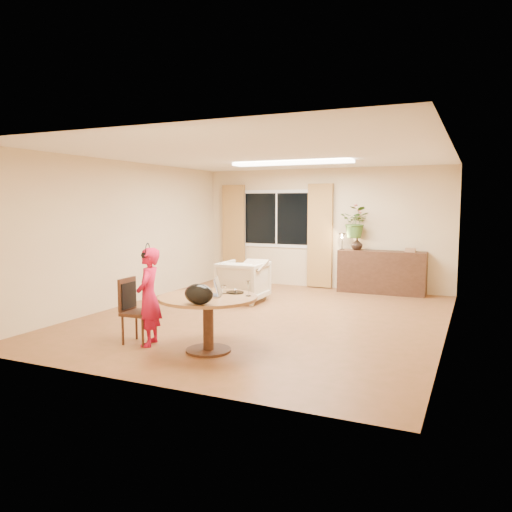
{
  "coord_description": "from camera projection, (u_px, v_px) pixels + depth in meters",
  "views": [
    {
      "loc": [
        3.12,
        -7.29,
        1.84
      ],
      "look_at": [
        -0.07,
        -0.2,
        1.02
      ],
      "focal_mm": 35.0,
      "sensor_mm": 36.0,
      "label": 1
    }
  ],
  "objects": [
    {
      "name": "curtain_left",
      "position": [
        234.0,
        233.0,
        11.69
      ],
      "size": [
        0.55,
        0.08,
        2.25
      ],
      "primitive_type": "cube",
      "color": "brown",
      "rests_on": "wall_back"
    },
    {
      "name": "desk_lamp",
      "position": [
        342.0,
        241.0,
        10.45
      ],
      "size": [
        0.19,
        0.19,
        0.36
      ],
      "primitive_type": null,
      "rotation": [
        0.0,
        0.0,
        0.32
      ],
      "color": "black",
      "rests_on": "sideboard"
    },
    {
      "name": "wall_back",
      "position": [
        324.0,
        228.0,
        10.89
      ],
      "size": [
        5.5,
        0.0,
        5.5
      ],
      "primitive_type": "plane",
      "rotation": [
        1.57,
        0.0,
        0.0
      ],
      "color": "tan",
      "rests_on": "floor"
    },
    {
      "name": "wine_glass",
      "position": [
        248.0,
        288.0,
        6.17
      ],
      "size": [
        0.07,
        0.07,
        0.2
      ],
      "primitive_type": null,
      "rotation": [
        0.0,
        0.0,
        -0.09
      ],
      "color": "white",
      "rests_on": "dining_table"
    },
    {
      "name": "laptop",
      "position": [
        205.0,
        286.0,
        6.17
      ],
      "size": [
        0.44,
        0.36,
        0.25
      ],
      "primitive_type": null,
      "rotation": [
        0.0,
        0.0,
        0.35
      ],
      "color": "#B7B7BC",
      "rests_on": "dining_table"
    },
    {
      "name": "armchair",
      "position": [
        243.0,
        281.0,
        9.37
      ],
      "size": [
        0.83,
        0.85,
        0.77
      ],
      "primitive_type": "imported",
      "rotation": [
        0.0,
        0.0,
        3.15
      ],
      "color": "beige",
      "rests_on": "floor"
    },
    {
      "name": "wall_left",
      "position": [
        126.0,
        233.0,
        9.06
      ],
      "size": [
        0.0,
        6.5,
        6.5
      ],
      "primitive_type": "plane",
      "rotation": [
        1.57,
        0.0,
        1.57
      ],
      "color": "tan",
      "rests_on": "floor"
    },
    {
      "name": "vase",
      "position": [
        357.0,
        244.0,
        10.38
      ],
      "size": [
        0.3,
        0.3,
        0.25
      ],
      "primitive_type": "imported",
      "rotation": [
        0.0,
        0.0,
        0.31
      ],
      "color": "black",
      "rests_on": "sideboard"
    },
    {
      "name": "curtain_right",
      "position": [
        320.0,
        236.0,
        10.84
      ],
      "size": [
        0.55,
        0.08,
        2.25
      ],
      "primitive_type": "cube",
      "color": "brown",
      "rests_on": "wall_back"
    },
    {
      "name": "book_stack",
      "position": [
        410.0,
        250.0,
        9.95
      ],
      "size": [
        0.21,
        0.16,
        0.08
      ],
      "primitive_type": null,
      "rotation": [
        0.0,
        0.0,
        -0.02
      ],
      "color": "#8F6648",
      "rests_on": "sideboard"
    },
    {
      "name": "dining_chair",
      "position": [
        139.0,
        311.0,
        6.56
      ],
      "size": [
        0.43,
        0.4,
        0.86
      ],
      "primitive_type": null,
      "rotation": [
        0.0,
        0.0,
        0.05
      ],
      "color": "black",
      "rests_on": "floor"
    },
    {
      "name": "wall_right",
      "position": [
        450.0,
        243.0,
        6.82
      ],
      "size": [
        0.0,
        6.5,
        6.5
      ],
      "primitive_type": "plane",
      "rotation": [
        1.57,
        0.0,
        -1.57
      ],
      "color": "tan",
      "rests_on": "floor"
    },
    {
      "name": "ceiling_panel",
      "position": [
        292.0,
        163.0,
        8.89
      ],
      "size": [
        2.2,
        0.35,
        0.05
      ],
      "primitive_type": "cube",
      "color": "white",
      "rests_on": "ceiling"
    },
    {
      "name": "pot_lid",
      "position": [
        235.0,
        292.0,
        6.38
      ],
      "size": [
        0.25,
        0.25,
        0.04
      ],
      "primitive_type": null,
      "rotation": [
        0.0,
        0.0,
        -0.15
      ],
      "color": "white",
      "rests_on": "dining_table"
    },
    {
      "name": "sideboard",
      "position": [
        382.0,
        272.0,
        10.22
      ],
      "size": [
        1.76,
        0.43,
        0.88
      ],
      "primitive_type": "cube",
      "color": "black",
      "rests_on": "floor"
    },
    {
      "name": "child",
      "position": [
        149.0,
        297.0,
        6.46
      ],
      "size": [
        0.54,
        0.44,
        1.28
      ],
      "primitive_type": "imported",
      "rotation": [
        0.0,
        0.0,
        -1.23
      ],
      "color": "red",
      "rests_on": "floor"
    },
    {
      "name": "floor",
      "position": [
        265.0,
        318.0,
        8.07
      ],
      "size": [
        6.5,
        6.5,
        0.0
      ],
      "primitive_type": "plane",
      "color": "brown",
      "rests_on": "ground"
    },
    {
      "name": "dining_table",
      "position": [
        208.0,
        308.0,
        6.18
      ],
      "size": [
        1.23,
        1.23,
        0.7
      ],
      "color": "brown",
      "rests_on": "floor"
    },
    {
      "name": "tumbler",
      "position": [
        224.0,
        289.0,
        6.35
      ],
      "size": [
        0.08,
        0.08,
        0.11
      ],
      "primitive_type": null,
      "rotation": [
        0.0,
        0.0,
        0.04
      ],
      "color": "white",
      "rests_on": "dining_table"
    },
    {
      "name": "throw",
      "position": [
        253.0,
        261.0,
        9.23
      ],
      "size": [
        0.47,
        0.56,
        0.03
      ],
      "primitive_type": null,
      "rotation": [
        0.0,
        0.0,
        0.03
      ],
      "color": "beige",
      "rests_on": "armchair"
    },
    {
      "name": "handbag",
      "position": [
        199.0,
        294.0,
        5.65
      ],
      "size": [
        0.4,
        0.28,
        0.24
      ],
      "primitive_type": null,
      "rotation": [
        0.0,
        0.0,
        -0.23
      ],
      "color": "black",
      "rests_on": "dining_table"
    },
    {
      "name": "bouquet",
      "position": [
        356.0,
        222.0,
        10.34
      ],
      "size": [
        0.65,
        0.58,
        0.66
      ],
      "primitive_type": "imported",
      "rotation": [
        0.0,
        0.0,
        -0.12
      ],
      "color": "#235D25",
      "rests_on": "vase"
    },
    {
      "name": "ceiling",
      "position": [
        265.0,
        155.0,
        7.8
      ],
      "size": [
        6.5,
        6.5,
        0.0
      ],
      "primitive_type": "plane",
      "rotation": [
        3.14,
        0.0,
        0.0
      ],
      "color": "white",
      "rests_on": "wall_back"
    },
    {
      "name": "window",
      "position": [
        277.0,
        219.0,
        11.3
      ],
      "size": [
        1.7,
        0.03,
        1.3
      ],
      "color": "white",
      "rests_on": "wall_back"
    }
  ]
}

